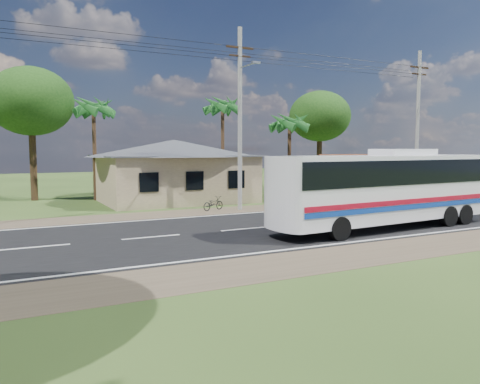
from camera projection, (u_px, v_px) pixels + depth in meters
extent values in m
plane|color=#274117|center=(246.00, 229.00, 21.78)|extent=(120.00, 120.00, 0.00)
cube|color=black|center=(246.00, 229.00, 21.77)|extent=(120.00, 10.00, 0.02)
cube|color=brown|center=(195.00, 212.00, 27.55)|extent=(120.00, 3.00, 0.01)
cube|color=brown|center=(333.00, 258.00, 16.00)|extent=(120.00, 3.00, 0.01)
cube|color=silver|center=(206.00, 216.00, 25.95)|extent=(120.00, 0.15, 0.01)
cube|color=silver|center=(303.00, 248.00, 17.60)|extent=(120.00, 0.15, 0.01)
cube|color=silver|center=(246.00, 229.00, 21.77)|extent=(120.00, 0.15, 0.01)
cube|color=tan|center=(174.00, 179.00, 33.62)|extent=(10.00, 8.00, 3.20)
cube|color=#4C4F54|center=(174.00, 156.00, 33.47)|extent=(10.60, 8.60, 0.10)
pyramid|color=#4C4F54|center=(174.00, 140.00, 33.37)|extent=(12.40, 10.00, 1.20)
cube|color=black|center=(149.00, 182.00, 28.69)|extent=(1.20, 0.08, 1.20)
cube|color=black|center=(195.00, 181.00, 30.04)|extent=(1.20, 0.08, 1.20)
cube|color=black|center=(236.00, 179.00, 31.40)|extent=(1.20, 0.08, 1.20)
cylinder|color=#331E12|center=(337.00, 184.00, 32.43)|extent=(0.16, 0.16, 2.60)
cylinder|color=#331E12|center=(307.00, 181.00, 35.63)|extent=(0.16, 0.16, 2.60)
cylinder|color=#331E12|center=(387.00, 182.00, 34.50)|extent=(0.16, 0.16, 2.60)
cylinder|color=#331E12|center=(354.00, 179.00, 37.70)|extent=(0.16, 0.16, 2.60)
cube|color=brown|center=(357.00, 161.00, 33.94)|extent=(5.20, 2.28, 0.90)
cube|color=brown|center=(338.00, 160.00, 35.89)|extent=(5.20, 2.28, 0.90)
cube|color=#331E12|center=(347.00, 156.00, 34.89)|extent=(5.20, 0.12, 0.12)
cube|color=#9E9E99|center=(362.00, 197.00, 32.12)|extent=(7.00, 0.30, 0.90)
cylinder|color=#9E9E99|center=(240.00, 120.00, 28.40)|extent=(0.26, 0.26, 11.00)
cube|color=#331E12|center=(240.00, 47.00, 28.00)|extent=(1.80, 0.12, 0.12)
cube|color=#331E12|center=(240.00, 56.00, 28.05)|extent=(1.40, 0.10, 0.10)
cylinder|color=#9E9E99|center=(417.00, 126.00, 35.16)|extent=(0.26, 0.26, 11.00)
cube|color=#331E12|center=(419.00, 67.00, 34.76)|extent=(1.80, 0.12, 0.12)
cube|color=#331E12|center=(419.00, 74.00, 34.81)|extent=(1.40, 0.10, 0.10)
cylinder|color=gray|center=(248.00, 65.00, 27.23)|extent=(0.08, 2.00, 0.08)
cube|color=gray|center=(256.00, 62.00, 26.34)|extent=(0.50, 0.18, 0.12)
cylinder|color=black|center=(104.00, 36.00, 24.42)|extent=(16.00, 0.02, 0.02)
cylinder|color=black|center=(339.00, 61.00, 31.40)|extent=(15.00, 0.02, 0.02)
cylinder|color=#47301E|center=(289.00, 159.00, 35.55)|extent=(0.28, 0.28, 6.00)
cylinder|color=#47301E|center=(223.00, 149.00, 37.90)|extent=(0.28, 0.28, 7.50)
cylinder|color=#47301E|center=(95.00, 152.00, 33.86)|extent=(0.28, 0.28, 7.00)
cylinder|color=#47301E|center=(33.00, 160.00, 33.88)|extent=(0.50, 0.50, 5.95)
ellipsoid|color=#16390F|center=(31.00, 101.00, 33.50)|extent=(6.00, 6.00, 4.92)
cylinder|color=#47301E|center=(319.00, 159.00, 42.94)|extent=(0.50, 0.50, 5.60)
ellipsoid|color=#16390F|center=(320.00, 116.00, 42.58)|extent=(5.60, 5.60, 4.59)
cube|color=white|center=(387.00, 187.00, 21.87)|extent=(12.08, 3.22, 2.99)
cube|color=black|center=(388.00, 171.00, 21.80)|extent=(12.13, 3.28, 1.10)
cube|color=black|center=(283.00, 184.00, 18.82)|extent=(0.26, 2.29, 1.79)
cube|color=maroon|center=(409.00, 202.00, 20.83)|extent=(11.73, 0.76, 0.22)
cube|color=navy|center=(409.00, 207.00, 20.86)|extent=(11.73, 0.76, 0.22)
cube|color=white|center=(403.00, 152.00, 22.22)|extent=(3.08, 1.77, 0.30)
cylinder|color=black|center=(339.00, 229.00, 19.01)|extent=(1.02, 0.41, 1.00)
cylinder|color=black|center=(304.00, 221.00, 20.98)|extent=(1.02, 0.41, 1.00)
cylinder|color=black|center=(448.00, 216.00, 22.53)|extent=(1.02, 0.41, 1.00)
cylinder|color=black|center=(410.00, 211.00, 24.49)|extent=(1.02, 0.41, 1.00)
cylinder|color=black|center=(464.00, 215.00, 23.13)|extent=(1.02, 0.41, 1.00)
cylinder|color=black|center=(425.00, 209.00, 25.09)|extent=(1.02, 0.41, 1.00)
imported|color=black|center=(213.00, 203.00, 28.51)|extent=(1.70, 1.09, 0.84)
imported|color=navy|center=(359.00, 190.00, 33.40)|extent=(0.70, 0.58, 1.64)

